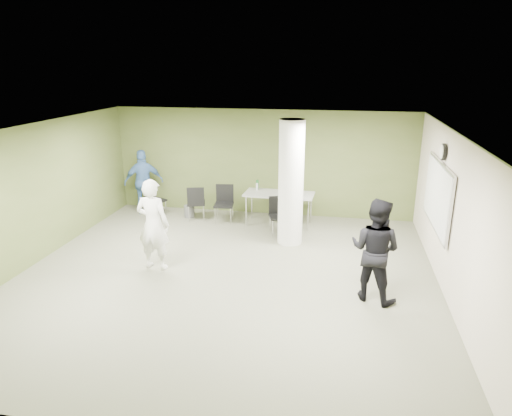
% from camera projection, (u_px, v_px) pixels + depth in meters
% --- Properties ---
extents(floor, '(8.00, 8.00, 0.00)m').
position_uv_depth(floor, '(226.00, 277.00, 8.80)').
color(floor, '#515240').
rests_on(floor, ground).
extents(ceiling, '(8.00, 8.00, 0.00)m').
position_uv_depth(ceiling, '(223.00, 131.00, 7.94)').
color(ceiling, white).
rests_on(ceiling, wall_back).
extents(wall_back, '(8.00, 2.80, 0.02)m').
position_uv_depth(wall_back, '(262.00, 163.00, 12.11)').
color(wall_back, '#4D5B2A').
rests_on(wall_back, floor).
extents(wall_left, '(0.02, 8.00, 2.80)m').
position_uv_depth(wall_left, '(30.00, 196.00, 9.08)').
color(wall_left, '#4D5B2A').
rests_on(wall_left, floor).
extents(wall_right_cream, '(0.02, 8.00, 2.80)m').
position_uv_depth(wall_right_cream, '(455.00, 221.00, 7.66)').
color(wall_right_cream, beige).
rests_on(wall_right_cream, floor).
extents(column, '(0.56, 0.56, 2.80)m').
position_uv_depth(column, '(291.00, 183.00, 10.07)').
color(column, silver).
rests_on(column, floor).
extents(whiteboard, '(0.05, 2.30, 1.30)m').
position_uv_depth(whiteboard, '(437.00, 196.00, 8.77)').
color(whiteboard, silver).
rests_on(whiteboard, wall_right_cream).
extents(wall_clock, '(0.06, 0.32, 0.32)m').
position_uv_depth(wall_clock, '(443.00, 152.00, 8.51)').
color(wall_clock, black).
rests_on(wall_clock, wall_right_cream).
extents(folding_table, '(1.76, 0.82, 1.07)m').
position_uv_depth(folding_table, '(278.00, 195.00, 11.43)').
color(folding_table, gray).
rests_on(folding_table, floor).
extents(wastebasket, '(0.28, 0.28, 0.32)m').
position_uv_depth(wastebasket, '(189.00, 211.00, 12.14)').
color(wastebasket, '#4C4C4C').
rests_on(wastebasket, floor).
extents(chair_back_left, '(0.57, 0.57, 0.87)m').
position_uv_depth(chair_back_left, '(153.00, 198.00, 12.08)').
color(chair_back_left, black).
rests_on(chair_back_left, floor).
extents(chair_back_right, '(0.57, 0.57, 0.92)m').
position_uv_depth(chair_back_right, '(196.00, 201.00, 11.78)').
color(chair_back_right, black).
rests_on(chair_back_right, floor).
extents(chair_table_left, '(0.53, 0.53, 0.95)m').
position_uv_depth(chair_table_left, '(224.00, 200.00, 11.72)').
color(chair_table_left, black).
rests_on(chair_table_left, floor).
extents(chair_table_right, '(0.56, 0.56, 0.89)m').
position_uv_depth(chair_table_right, '(278.00, 212.00, 10.93)').
color(chair_table_right, black).
rests_on(chair_table_right, floor).
extents(woman_white, '(0.70, 0.49, 1.84)m').
position_uv_depth(woman_white, '(153.00, 225.00, 8.91)').
color(woman_white, white).
rests_on(woman_white, floor).
extents(man_black, '(1.09, 1.00, 1.82)m').
position_uv_depth(man_black, '(375.00, 250.00, 7.73)').
color(man_black, black).
rests_on(man_black, floor).
extents(man_blue, '(1.11, 0.83, 1.74)m').
position_uv_depth(man_blue, '(144.00, 182.00, 12.27)').
color(man_blue, '#4167A1').
rests_on(man_blue, floor).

